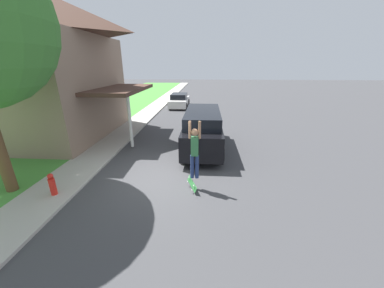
# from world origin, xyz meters

# --- Properties ---
(ground_plane) EXTENTS (120.00, 120.00, 0.00)m
(ground_plane) POSITION_xyz_m (0.00, 0.00, 0.00)
(ground_plane) COLOR #3D3D3F
(lawn) EXTENTS (10.00, 80.00, 0.08)m
(lawn) POSITION_xyz_m (-8.00, 6.00, 0.04)
(lawn) COLOR #478E38
(lawn) RESTS_ON ground_plane
(sidewalk) EXTENTS (1.80, 80.00, 0.10)m
(sidewalk) POSITION_xyz_m (-3.60, 6.00, 0.05)
(sidewalk) COLOR #ADA89E
(sidewalk) RESTS_ON ground_plane
(house) EXTENTS (11.03, 8.26, 8.37)m
(house) POSITION_xyz_m (-8.46, 4.85, 4.44)
(house) COLOR #89705B
(house) RESTS_ON lawn
(suv_parked) EXTENTS (2.02, 5.19, 2.04)m
(suv_parked) POSITION_xyz_m (1.57, 3.13, 1.11)
(suv_parked) COLOR black
(suv_parked) RESTS_ON ground_plane
(car_down_street) EXTENTS (1.91, 4.45, 1.39)m
(car_down_street) POSITION_xyz_m (-1.11, 15.11, 0.66)
(car_down_street) COLOR silver
(car_down_street) RESTS_ON ground_plane
(skateboarder) EXTENTS (0.41, 0.24, 2.07)m
(skateboarder) POSITION_xyz_m (1.37, -0.80, 1.52)
(skateboarder) COLOR navy
(skateboarder) RESTS_ON ground_plane
(skateboard) EXTENTS (0.39, 0.73, 0.32)m
(skateboard) POSITION_xyz_m (1.28, -0.89, 0.23)
(skateboard) COLOR #337F3D
(skateboard) RESTS_ON ground_plane
(fire_hydrant) EXTENTS (0.20, 0.20, 0.78)m
(fire_hydrant) POSITION_xyz_m (-3.33, -1.65, 0.48)
(fire_hydrant) COLOR red
(fire_hydrant) RESTS_ON sidewalk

